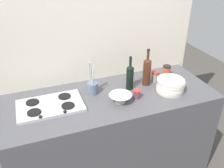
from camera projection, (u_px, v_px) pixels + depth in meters
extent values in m
cube|color=#4C4C51|center=(112.00, 137.00, 2.31)|extent=(1.80, 0.70, 0.90)
cube|color=beige|center=(98.00, 47.00, 2.25)|extent=(1.90, 0.06, 2.42)
cube|color=#B2B2B7|center=(50.00, 106.00, 1.95)|extent=(0.51, 0.32, 0.02)
cylinder|color=black|center=(34.00, 112.00, 1.84)|extent=(0.10, 0.10, 0.01)
cylinder|color=black|center=(68.00, 106.00, 1.92)|extent=(0.10, 0.10, 0.01)
cylinder|color=black|center=(32.00, 102.00, 1.96)|extent=(0.10, 0.10, 0.01)
cylinder|color=black|center=(64.00, 96.00, 2.04)|extent=(0.10, 0.10, 0.01)
cylinder|color=black|center=(40.00, 117.00, 1.79)|extent=(0.02, 0.02, 0.02)
cylinder|color=black|center=(65.00, 112.00, 1.84)|extent=(0.02, 0.02, 0.02)
cylinder|color=silver|center=(170.00, 91.00, 2.16)|extent=(0.24, 0.24, 0.01)
cylinder|color=silver|center=(170.00, 89.00, 2.15)|extent=(0.24, 0.24, 0.01)
cylinder|color=silver|center=(170.00, 88.00, 2.14)|extent=(0.24, 0.24, 0.01)
cylinder|color=silver|center=(170.00, 86.00, 2.13)|extent=(0.24, 0.24, 0.01)
cylinder|color=silver|center=(171.00, 85.00, 2.13)|extent=(0.24, 0.24, 0.01)
cylinder|color=silver|center=(171.00, 83.00, 2.12)|extent=(0.24, 0.24, 0.01)
cylinder|color=silver|center=(171.00, 82.00, 2.11)|extent=(0.24, 0.24, 0.01)
cylinder|color=silver|center=(171.00, 80.00, 2.11)|extent=(0.24, 0.24, 0.01)
cylinder|color=#472314|center=(147.00, 73.00, 2.21)|extent=(0.07, 0.07, 0.23)
cone|color=#472314|center=(148.00, 60.00, 2.15)|extent=(0.07, 0.07, 0.02)
cylinder|color=#472314|center=(148.00, 55.00, 2.13)|extent=(0.02, 0.02, 0.07)
cylinder|color=black|center=(148.00, 50.00, 2.11)|extent=(0.03, 0.03, 0.02)
cylinder|color=black|center=(130.00, 78.00, 2.16)|extent=(0.06, 0.06, 0.20)
cone|color=black|center=(130.00, 67.00, 2.10)|extent=(0.06, 0.06, 0.02)
cylinder|color=black|center=(130.00, 62.00, 2.08)|extent=(0.02, 0.02, 0.07)
cylinder|color=black|center=(131.00, 58.00, 2.06)|extent=(0.02, 0.02, 0.02)
cylinder|color=white|center=(120.00, 101.00, 2.01)|extent=(0.08, 0.08, 0.01)
cone|color=white|center=(120.00, 98.00, 2.00)|extent=(0.19, 0.19, 0.06)
cylinder|color=slate|center=(93.00, 88.00, 2.11)|extent=(0.09, 0.09, 0.10)
cylinder|color=#B7B7B2|center=(93.00, 79.00, 2.04)|extent=(0.04, 0.03, 0.23)
cylinder|color=#B7B7B2|center=(90.00, 75.00, 2.06)|extent=(0.03, 0.04, 0.27)
cylinder|color=#B7B7B2|center=(91.00, 75.00, 2.06)|extent=(0.03, 0.05, 0.27)
cylinder|color=#9E998C|center=(155.00, 77.00, 2.31)|extent=(0.07, 0.07, 0.08)
cylinder|color=red|center=(155.00, 73.00, 2.29)|extent=(0.07, 0.07, 0.01)
cylinder|color=#66384C|center=(137.00, 95.00, 2.05)|extent=(0.06, 0.06, 0.06)
cylinder|color=red|center=(137.00, 91.00, 2.03)|extent=(0.06, 0.06, 0.01)
cylinder|color=#C64C2D|center=(166.00, 71.00, 2.40)|extent=(0.07, 0.07, 0.09)
cylinder|color=black|center=(167.00, 66.00, 2.37)|extent=(0.08, 0.08, 0.01)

